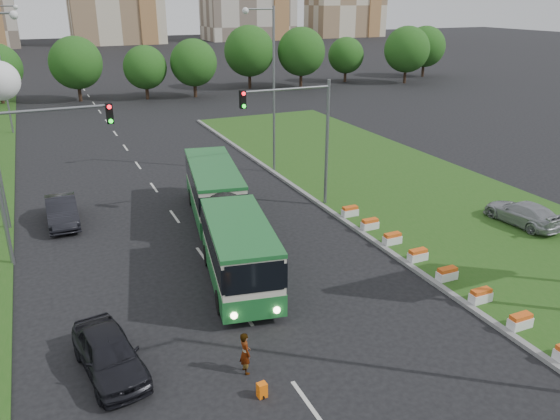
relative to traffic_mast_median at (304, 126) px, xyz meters
name	(u,v)px	position (x,y,z in m)	size (l,w,h in m)	color
ground	(306,298)	(-4.78, -10.00, -5.35)	(360.00, 360.00, 0.00)	black
grass_median	(427,199)	(8.22, -2.00, -5.27)	(14.00, 60.00, 0.15)	#224F16
median_kerb	(336,215)	(1.27, -2.00, -5.26)	(0.30, 60.00, 0.18)	gray
lane_markings	(148,179)	(-7.78, 10.00, -5.35)	(0.20, 100.00, 0.01)	beige
flower_planters	(432,264)	(1.92, -10.30, -4.90)	(1.10, 15.90, 0.60)	white
traffic_mast_median	(304,126)	(0.00, 0.00, 0.00)	(5.76, 0.32, 8.00)	slate
traffic_mast_left	(31,158)	(-15.16, -1.00, 0.00)	(5.76, 0.32, 8.00)	slate
street_lamps	(176,127)	(-7.78, 0.00, 0.65)	(36.00, 60.00, 12.00)	slate
tree_line	(189,61)	(5.22, 45.00, -0.85)	(120.00, 8.00, 9.00)	#1D4612
articulated_bus	(221,215)	(-6.36, -2.96, -3.64)	(2.65, 17.01, 2.80)	beige
car_left_near	(109,353)	(-13.49, -11.74, -4.57)	(1.85, 4.60, 1.57)	black
car_left_far	(62,211)	(-14.07, 3.63, -4.56)	(1.68, 4.82, 1.59)	black
car_median	(523,213)	(10.43, -7.81, -4.52)	(1.92, 4.71, 1.37)	#9C9FA4
pedestrian	(245,353)	(-9.08, -13.72, -4.54)	(0.59, 0.39, 1.62)	gray
shopping_trolley	(262,390)	(-9.04, -15.17, -5.08)	(0.31, 0.33, 0.54)	orange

